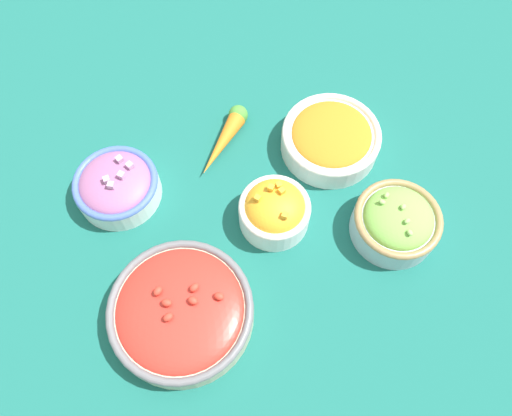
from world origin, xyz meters
TOP-DOWN VIEW (x-y plane):
  - ground_plane at (0.00, 0.00)m, footprint 3.00×3.00m
  - bowl_squash at (-0.02, 0.02)m, footprint 0.11×0.11m
  - bowl_lettuce at (-0.19, 0.12)m, footprint 0.14×0.14m
  - bowl_red_onion at (0.19, -0.14)m, footprint 0.14×0.14m
  - bowl_carrots at (-0.17, -0.06)m, footprint 0.17×0.17m
  - bowl_cherry_tomatoes at (0.17, 0.10)m, footprint 0.21×0.21m
  - loose_carrot at (-0.01, -0.15)m, footprint 0.14×0.11m

SIDE VIEW (x-z plane):
  - ground_plane at x=0.00m, z-range 0.00..0.00m
  - loose_carrot at x=-0.01m, z-range 0.00..0.03m
  - bowl_cherry_tomatoes at x=0.17m, z-range 0.00..0.06m
  - bowl_red_onion at x=0.19m, z-range 0.00..0.06m
  - bowl_carrots at x=-0.17m, z-range 0.00..0.06m
  - bowl_lettuce at x=-0.19m, z-range 0.00..0.07m
  - bowl_squash at x=-0.02m, z-range 0.00..0.08m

